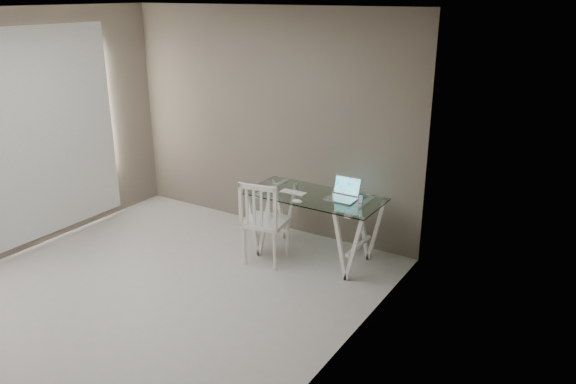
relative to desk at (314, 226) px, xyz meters
The scene contains 7 objects.
room 2.37m from the desk, 121.64° to the right, with size 4.50×4.52×2.71m.
desk is the anchor object (origin of this frame).
chair 0.60m from the desk, 133.05° to the right, with size 0.51×0.51×0.96m.
laptop 0.53m from the desk, 17.85° to the left, with size 0.32×0.29×0.22m.
keyboard 0.44m from the desk, 168.84° to the right, with size 0.31×0.13×0.01m, color silver.
mouse 0.48m from the desk, 98.21° to the right, with size 0.12×0.07×0.04m, color silver.
phone_dock 0.68m from the desk, ahead, with size 0.06×0.06×0.11m.
Camera 1 is at (3.75, -3.34, 2.85)m, focal length 35.00 mm.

